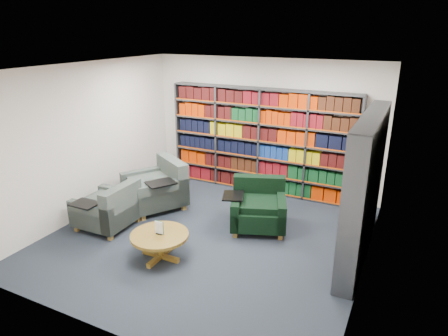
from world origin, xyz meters
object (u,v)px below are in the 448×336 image
at_px(chair_green_right, 258,208).
at_px(coffee_table, 160,239).
at_px(chair_teal_left, 159,188).
at_px(chair_teal_front, 110,210).

height_order(chair_green_right, coffee_table, chair_green_right).
bearing_deg(coffee_table, chair_green_right, 60.68).
bearing_deg(chair_teal_left, chair_teal_front, -102.47).
bearing_deg(chair_green_right, chair_teal_left, -177.65).
bearing_deg(chair_teal_front, chair_teal_left, 77.53).
bearing_deg(chair_teal_front, coffee_table, -18.55).
bearing_deg(chair_teal_left, coffee_table, -54.91).
height_order(chair_teal_left, chair_teal_front, chair_teal_left).
distance_m(chair_green_right, coffee_table, 1.92).
distance_m(chair_teal_front, coffee_table, 1.44).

